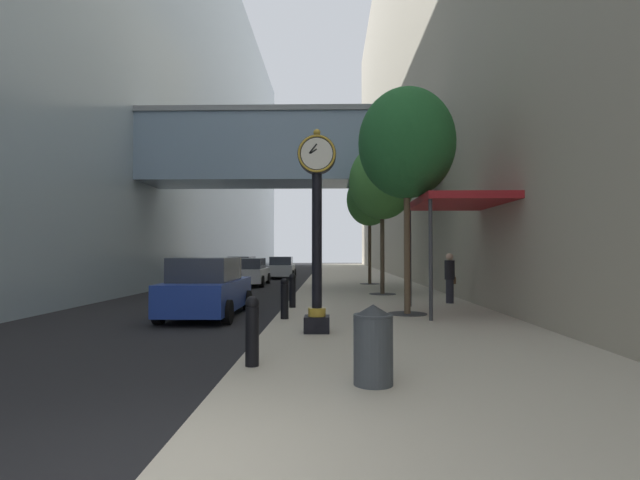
{
  "coord_description": "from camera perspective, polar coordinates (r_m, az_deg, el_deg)",
  "views": [
    {
      "loc": [
        1.49,
        -3.67,
        1.88
      ],
      "look_at": [
        0.96,
        20.99,
        2.52
      ],
      "focal_mm": 26.79,
      "sensor_mm": 36.0,
      "label": 1
    }
  ],
  "objects": [
    {
      "name": "building_block_right",
      "position": [
        37.59,
        16.65,
        20.15
      ],
      "size": [
        9.0,
        80.0,
        31.41
      ],
      "color": "#A89E89",
      "rests_on": "ground"
    },
    {
      "name": "sidewalk_right",
      "position": [
        33.76,
        4.13,
        -4.56
      ],
      "size": [
        6.37,
        80.0,
        0.14
      ],
      "primitive_type": "cube",
      "color": "#BCB29E",
      "rests_on": "ground"
    },
    {
      "name": "car_blue_mid",
      "position": [
        14.39,
        -13.29,
        -5.61
      ],
      "size": [
        2.04,
        4.54,
        1.72
      ],
      "color": "navy",
      "rests_on": "ground"
    },
    {
      "name": "bollard_nearest",
      "position": [
        7.49,
        -8.1,
        -10.52
      ],
      "size": [
        0.22,
        0.22,
        1.07
      ],
      "color": "black",
      "rests_on": "sidewalk_right"
    },
    {
      "name": "storefront_awning",
      "position": [
        14.37,
        15.96,
        4.18
      ],
      "size": [
        2.4,
        3.6,
        3.3
      ],
      "color": "maroon",
      "rests_on": "sidewalk_right"
    },
    {
      "name": "car_grey_far",
      "position": [
        36.04,
        -9.27,
        -3.24
      ],
      "size": [
        2.15,
        4.6,
        1.57
      ],
      "color": "slate",
      "rests_on": "ground"
    },
    {
      "name": "street_tree_mid_far",
      "position": [
        26.57,
        5.93,
        4.79
      ],
      "size": [
        2.53,
        2.53,
        6.12
      ],
      "color": "#333335",
      "rests_on": "sidewalk_right"
    },
    {
      "name": "ground_plane",
      "position": [
        30.76,
        -1.54,
        -4.99
      ],
      "size": [
        110.0,
        110.0,
        0.0
      ],
      "primitive_type": "plane",
      "color": "black",
      "rests_on": "ground"
    },
    {
      "name": "car_white_trailing",
      "position": [
        27.4,
        -8.39,
        -3.81
      ],
      "size": [
        2.08,
        4.72,
        1.55
      ],
      "color": "silver",
      "rests_on": "ground"
    },
    {
      "name": "trash_bin",
      "position": [
        6.46,
        6.37,
        -12.17
      ],
      "size": [
        0.53,
        0.53,
        1.05
      ],
      "color": "#383D42",
      "rests_on": "sidewalk_right"
    },
    {
      "name": "street_tree_mid_near",
      "position": [
        20.25,
        7.43,
        6.9
      ],
      "size": [
        2.76,
        2.76,
        6.29
      ],
      "color": "#333335",
      "rests_on": "sidewalk_right"
    },
    {
      "name": "car_silver_near",
      "position": [
        34.8,
        -4.61,
        -3.32
      ],
      "size": [
        2.02,
        4.22,
        1.57
      ],
      "color": "#B7BABF",
      "rests_on": "ground"
    },
    {
      "name": "bollard_fourth",
      "position": [
        15.16,
        -3.31,
        -5.95
      ],
      "size": [
        0.22,
        0.22,
        1.07
      ],
      "color": "black",
      "rests_on": "sidewalk_right"
    },
    {
      "name": "building_block_left",
      "position": [
        37.85,
        -19.97,
        16.27
      ],
      "size": [
        22.91,
        80.0,
        26.83
      ],
      "color": "#93A8B7",
      "rests_on": "ground"
    },
    {
      "name": "pedestrian_walking",
      "position": [
        16.98,
        15.24,
        -4.25
      ],
      "size": [
        0.49,
        0.52,
        1.71
      ],
      "color": "#23232D",
      "rests_on": "sidewalk_right"
    },
    {
      "name": "street_tree_near",
      "position": [
        14.02,
        10.3,
        11.23
      ],
      "size": [
        2.74,
        2.74,
        6.41
      ],
      "color": "#333335",
      "rests_on": "sidewalk_right"
    },
    {
      "name": "street_clock",
      "position": [
        10.42,
        -0.38,
        2.39
      ],
      "size": [
        0.84,
        0.55,
        4.45
      ],
      "color": "black",
      "rests_on": "sidewalk_right"
    },
    {
      "name": "bollard_third",
      "position": [
        12.59,
        -4.25,
        -6.85
      ],
      "size": [
        0.22,
        0.22,
        1.07
      ],
      "color": "black",
      "rests_on": "sidewalk_right"
    }
  ]
}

